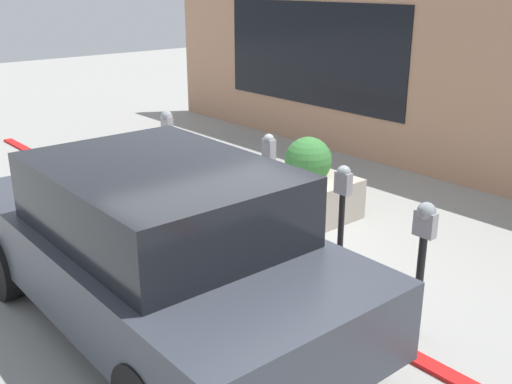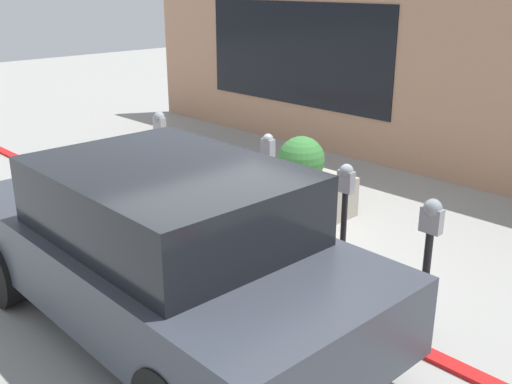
{
  "view_description": "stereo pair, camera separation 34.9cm",
  "coord_description": "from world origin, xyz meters",
  "px_view_note": "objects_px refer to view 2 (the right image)",
  "views": [
    {
      "loc": [
        -4.73,
        3.99,
        3.1
      ],
      "look_at": [
        0.0,
        -0.09,
        0.88
      ],
      "focal_mm": 42.0,
      "sensor_mm": 36.0,
      "label": 1
    },
    {
      "loc": [
        -4.49,
        4.25,
        3.1
      ],
      "look_at": [
        0.0,
        -0.09,
        0.88
      ],
      "focal_mm": 42.0,
      "sensor_mm": 36.0,
      "label": 2
    }
  ],
  "objects_px": {
    "parking_meter_nearest": "(429,239)",
    "parking_meter_middle": "(268,173)",
    "parking_meter_second": "(345,203)",
    "parking_meter_fourth": "(212,168)",
    "planter_box": "(301,184)",
    "parking_meter_farthest": "(160,141)",
    "parked_car_front": "(161,245)"
  },
  "relations": [
    {
      "from": "parking_meter_nearest",
      "to": "parking_meter_middle",
      "type": "distance_m",
      "value": 2.09
    },
    {
      "from": "parking_meter_nearest",
      "to": "parking_meter_second",
      "type": "distance_m",
      "value": 1.02
    },
    {
      "from": "parking_meter_second",
      "to": "parking_meter_fourth",
      "type": "distance_m",
      "value": 2.02
    },
    {
      "from": "parking_meter_nearest",
      "to": "parking_meter_second",
      "type": "relative_size",
      "value": 0.94
    },
    {
      "from": "planter_box",
      "to": "parking_meter_middle",
      "type": "bearing_deg",
      "value": 117.65
    },
    {
      "from": "parking_meter_second",
      "to": "parking_meter_middle",
      "type": "relative_size",
      "value": 0.92
    },
    {
      "from": "parking_meter_farthest",
      "to": "planter_box",
      "type": "bearing_deg",
      "value": -131.79
    },
    {
      "from": "parking_meter_fourth",
      "to": "parking_meter_second",
      "type": "bearing_deg",
      "value": -178.65
    },
    {
      "from": "parking_meter_middle",
      "to": "planter_box",
      "type": "bearing_deg",
      "value": -62.35
    },
    {
      "from": "parking_meter_second",
      "to": "parked_car_front",
      "type": "relative_size",
      "value": 0.3
    },
    {
      "from": "parking_meter_fourth",
      "to": "planter_box",
      "type": "distance_m",
      "value": 1.5
    },
    {
      "from": "parking_meter_middle",
      "to": "planter_box",
      "type": "height_order",
      "value": "parking_meter_middle"
    },
    {
      "from": "parked_car_front",
      "to": "planter_box",
      "type": "bearing_deg",
      "value": -69.72
    },
    {
      "from": "parking_meter_nearest",
      "to": "parked_car_front",
      "type": "xyz_separation_m",
      "value": [
        1.72,
        1.69,
        -0.08
      ]
    },
    {
      "from": "parking_meter_second",
      "to": "parking_meter_middle",
      "type": "distance_m",
      "value": 1.08
    },
    {
      "from": "parking_meter_fourth",
      "to": "parking_meter_middle",
      "type": "bearing_deg",
      "value": -178.66
    },
    {
      "from": "parking_meter_fourth",
      "to": "parked_car_front",
      "type": "distance_m",
      "value": 2.17
    },
    {
      "from": "parking_meter_middle",
      "to": "parking_meter_fourth",
      "type": "xyz_separation_m",
      "value": [
        0.95,
        0.02,
        -0.16
      ]
    },
    {
      "from": "parking_meter_farthest",
      "to": "planter_box",
      "type": "relative_size",
      "value": 1.09
    },
    {
      "from": "parking_meter_fourth",
      "to": "planter_box",
      "type": "height_order",
      "value": "parking_meter_fourth"
    },
    {
      "from": "parking_meter_nearest",
      "to": "parking_meter_second",
      "type": "bearing_deg",
      "value": -4.35
    },
    {
      "from": "parking_meter_nearest",
      "to": "planter_box",
      "type": "height_order",
      "value": "parking_meter_nearest"
    },
    {
      "from": "parking_meter_second",
      "to": "planter_box",
      "type": "distance_m",
      "value": 2.32
    },
    {
      "from": "parking_meter_fourth",
      "to": "parking_meter_farthest",
      "type": "relative_size",
      "value": 0.86
    },
    {
      "from": "parking_meter_middle",
      "to": "parking_meter_farthest",
      "type": "distance_m",
      "value": 2.0
    },
    {
      "from": "parking_meter_farthest",
      "to": "parking_meter_second",
      "type": "bearing_deg",
      "value": -178.65
    },
    {
      "from": "planter_box",
      "to": "parked_car_front",
      "type": "relative_size",
      "value": 0.29
    },
    {
      "from": "parking_meter_fourth",
      "to": "parking_meter_nearest",
      "type": "bearing_deg",
      "value": 179.45
    },
    {
      "from": "parking_meter_middle",
      "to": "parking_meter_farthest",
      "type": "bearing_deg",
      "value": 1.34
    },
    {
      "from": "parking_meter_middle",
      "to": "parking_meter_nearest",
      "type": "bearing_deg",
      "value": 178.59
    },
    {
      "from": "parking_meter_second",
      "to": "planter_box",
      "type": "relative_size",
      "value": 1.04
    },
    {
      "from": "parking_meter_farthest",
      "to": "parked_car_front",
      "type": "distance_m",
      "value": 2.92
    }
  ]
}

